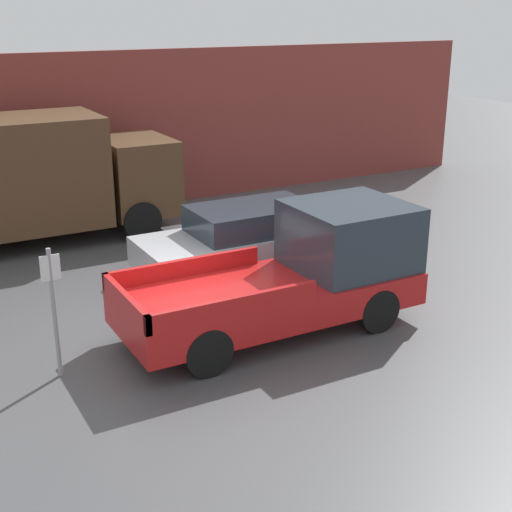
{
  "coord_description": "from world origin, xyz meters",
  "views": [
    {
      "loc": [
        -4.33,
        -10.59,
        5.5
      ],
      "look_at": [
        1.76,
        0.43,
        1.06
      ],
      "focal_mm": 50.0,
      "sensor_mm": 36.0,
      "label": 1
    }
  ],
  "objects": [
    {
      "name": "ground_plane",
      "position": [
        0.0,
        0.0,
        0.0
      ],
      "size": [
        60.0,
        60.0,
        0.0
      ],
      "primitive_type": "plane",
      "color": "#4C4C4F"
    },
    {
      "name": "car",
      "position": [
        2.58,
        2.25,
        0.77
      ],
      "size": [
        4.76,
        1.86,
        1.48
      ],
      "color": "#B7BABF",
      "rests_on": "ground"
    },
    {
      "name": "delivery_truck",
      "position": [
        -1.57,
        6.55,
        1.67
      ],
      "size": [
        7.61,
        2.35,
        3.07
      ],
      "color": "#4C331E",
      "rests_on": "ground"
    },
    {
      "name": "building_wall",
      "position": [
        0.0,
        8.62,
        2.19
      ],
      "size": [
        28.0,
        0.15,
        4.37
      ],
      "color": "brown",
      "rests_on": "ground"
    },
    {
      "name": "pickup_truck",
      "position": [
        2.11,
        -0.57,
        0.99
      ],
      "size": [
        5.37,
        2.11,
        2.13
      ],
      "color": "red",
      "rests_on": "ground"
    },
    {
      "name": "parking_sign",
      "position": [
        -2.21,
        -0.41,
        1.2
      ],
      "size": [
        0.3,
        0.07,
        2.12
      ],
      "color": "gray",
      "rests_on": "ground"
    }
  ]
}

